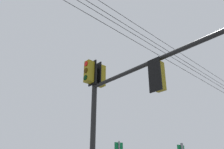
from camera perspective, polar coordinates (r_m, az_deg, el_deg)
signal_mast_assembly at (r=8.45m, az=-0.21°, el=-5.10°), size 5.87×1.67×5.96m
overhead_wire_span at (r=12.16m, az=2.27°, el=11.98°), size 6.40×34.40×1.95m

